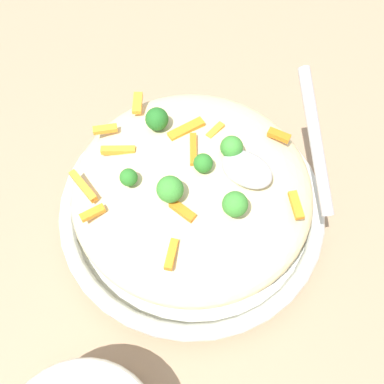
% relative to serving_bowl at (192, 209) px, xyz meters
% --- Properties ---
extents(ground_plane, '(2.40, 2.40, 0.00)m').
position_rel_serving_bowl_xyz_m(ground_plane, '(0.00, 0.00, -0.02)').
color(ground_plane, '#9E7F60').
extents(serving_bowl, '(0.31, 0.31, 0.04)m').
position_rel_serving_bowl_xyz_m(serving_bowl, '(0.00, 0.00, 0.00)').
color(serving_bowl, silver).
rests_on(serving_bowl, ground_plane).
extents(pasta_mound, '(0.27, 0.27, 0.07)m').
position_rel_serving_bowl_xyz_m(pasta_mound, '(0.00, 0.00, 0.05)').
color(pasta_mound, beige).
rests_on(pasta_mound, serving_bowl).
extents(carrot_piece_0, '(0.01, 0.02, 0.01)m').
position_rel_serving_bowl_xyz_m(carrot_piece_0, '(-0.01, 0.06, 0.08)').
color(carrot_piece_0, orange).
rests_on(carrot_piece_0, pasta_mound).
extents(carrot_piece_1, '(0.03, 0.04, 0.01)m').
position_rel_serving_bowl_xyz_m(carrot_piece_1, '(-0.02, 0.02, 0.08)').
color(carrot_piece_1, orange).
rests_on(carrot_piece_1, pasta_mound).
extents(carrot_piece_2, '(0.02, 0.03, 0.01)m').
position_rel_serving_bowl_xyz_m(carrot_piece_2, '(0.04, -0.08, 0.08)').
color(carrot_piece_2, orange).
rests_on(carrot_piece_2, pasta_mound).
extents(carrot_piece_3, '(0.02, 0.03, 0.01)m').
position_rel_serving_bowl_xyz_m(carrot_piece_3, '(-0.11, -0.01, 0.08)').
color(carrot_piece_3, orange).
rests_on(carrot_piece_3, pasta_mound).
extents(carrot_piece_4, '(0.03, 0.03, 0.01)m').
position_rel_serving_bowl_xyz_m(carrot_piece_4, '(0.11, 0.03, 0.08)').
color(carrot_piece_4, orange).
rests_on(carrot_piece_4, pasta_mound).
extents(carrot_piece_5, '(0.03, 0.01, 0.01)m').
position_rel_serving_bowl_xyz_m(carrot_piece_5, '(0.02, -0.04, 0.08)').
color(carrot_piece_5, orange).
rests_on(carrot_piece_5, pasta_mound).
extents(carrot_piece_6, '(0.03, 0.01, 0.01)m').
position_rel_serving_bowl_xyz_m(carrot_piece_6, '(0.05, 0.10, 0.08)').
color(carrot_piece_6, orange).
rests_on(carrot_piece_6, pasta_mound).
extents(carrot_piece_7, '(0.03, 0.04, 0.01)m').
position_rel_serving_bowl_xyz_m(carrot_piece_7, '(-0.04, 0.04, 0.08)').
color(carrot_piece_7, orange).
rests_on(carrot_piece_7, pasta_mound).
extents(carrot_piece_8, '(0.03, 0.03, 0.01)m').
position_rel_serving_bowl_xyz_m(carrot_piece_8, '(-0.08, -0.02, 0.08)').
color(carrot_piece_8, orange).
rests_on(carrot_piece_8, pasta_mound).
extents(carrot_piece_9, '(0.02, 0.03, 0.01)m').
position_rel_serving_bowl_xyz_m(carrot_piece_9, '(0.05, 0.04, 0.08)').
color(carrot_piece_9, orange).
rests_on(carrot_piece_9, pasta_mound).
extents(carrot_piece_10, '(0.04, 0.02, 0.01)m').
position_rel_serving_bowl_xyz_m(carrot_piece_10, '(-0.08, -0.08, 0.08)').
color(carrot_piece_10, orange).
rests_on(carrot_piece_10, pasta_mound).
extents(carrot_piece_11, '(0.02, 0.03, 0.01)m').
position_rel_serving_bowl_xyz_m(carrot_piece_11, '(-0.05, -0.09, 0.08)').
color(carrot_piece_11, orange).
rests_on(carrot_piece_11, pasta_mound).
extents(carrot_piece_12, '(0.03, 0.03, 0.01)m').
position_rel_serving_bowl_xyz_m(carrot_piece_12, '(-0.11, 0.04, 0.08)').
color(carrot_piece_12, orange).
rests_on(carrot_piece_12, pasta_mound).
extents(broccoli_floret_0, '(0.03, 0.03, 0.03)m').
position_rel_serving_bowl_xyz_m(broccoli_floret_0, '(-0.00, -0.04, 0.10)').
color(broccoli_floret_0, '#377928').
rests_on(broccoli_floret_0, pasta_mound).
extents(broccoli_floret_1, '(0.02, 0.02, 0.02)m').
position_rel_serving_bowl_xyz_m(broccoli_floret_1, '(0.01, 0.01, 0.09)').
color(broccoli_floret_1, '#296820').
rests_on(broccoli_floret_1, pasta_mound).
extents(broccoli_floret_2, '(0.02, 0.02, 0.03)m').
position_rel_serving_bowl_xyz_m(broccoli_floret_2, '(0.02, 0.04, 0.09)').
color(broccoli_floret_2, '#377928').
rests_on(broccoli_floret_2, pasta_mound).
extents(broccoli_floret_3, '(0.02, 0.02, 0.02)m').
position_rel_serving_bowl_xyz_m(broccoli_floret_3, '(-0.04, -0.05, 0.09)').
color(broccoli_floret_3, '#296820').
rests_on(broccoli_floret_3, pasta_mound).
extents(broccoli_floret_4, '(0.03, 0.03, 0.03)m').
position_rel_serving_bowl_xyz_m(broccoli_floret_4, '(0.06, -0.01, 0.10)').
color(broccoli_floret_4, '#377928').
rests_on(broccoli_floret_4, pasta_mound).
extents(broccoli_floret_5, '(0.03, 0.03, 0.03)m').
position_rel_serving_bowl_xyz_m(broccoli_floret_5, '(-0.07, 0.03, 0.09)').
color(broccoli_floret_5, '#205B1C').
rests_on(broccoli_floret_5, pasta_mound).
extents(serving_spoon, '(0.13, 0.12, 0.08)m').
position_rel_serving_bowl_xyz_m(serving_spoon, '(0.06, 0.05, 0.10)').
color(serving_spoon, '#B7B7BC').
rests_on(serving_spoon, pasta_mound).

